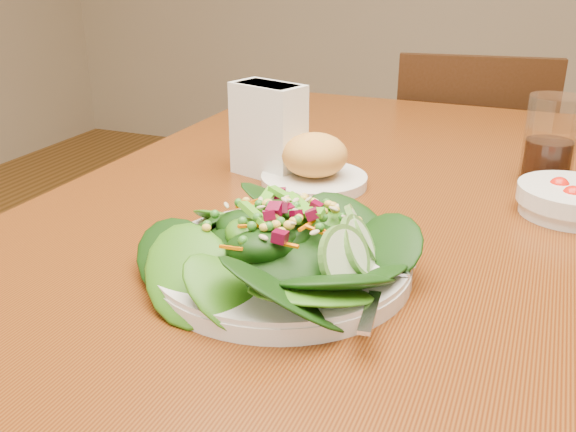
% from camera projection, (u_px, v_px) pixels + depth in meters
% --- Properties ---
extents(dining_table, '(0.90, 1.40, 0.75)m').
position_uv_depth(dining_table, '(361.00, 272.00, 0.93)').
color(dining_table, brown).
rests_on(dining_table, ground_plane).
extents(chair_far, '(0.45, 0.45, 0.85)m').
position_uv_depth(chair_far, '(463.00, 199.00, 1.75)').
color(chair_far, black).
rests_on(chair_far, ground_plane).
extents(salad_plate, '(0.29, 0.29, 0.08)m').
position_uv_depth(salad_plate, '(289.00, 250.00, 0.69)').
color(salad_plate, silver).
rests_on(salad_plate, dining_table).
extents(bread_plate, '(0.16, 0.16, 0.08)m').
position_uv_depth(bread_plate, '(314.00, 165.00, 0.96)').
color(bread_plate, silver).
rests_on(bread_plate, dining_table).
extents(tomato_bowl, '(0.14, 0.14, 0.05)m').
position_uv_depth(tomato_bowl, '(571.00, 200.00, 0.86)').
color(tomato_bowl, silver).
rests_on(tomato_bowl, dining_table).
extents(drinking_glass, '(0.08, 0.08, 0.13)m').
position_uv_depth(drinking_glass, '(549.00, 147.00, 0.96)').
color(drinking_glass, silver).
rests_on(drinking_glass, dining_table).
extents(napkin_holder, '(0.12, 0.09, 0.14)m').
position_uv_depth(napkin_holder, '(268.00, 128.00, 0.99)').
color(napkin_holder, white).
rests_on(napkin_holder, dining_table).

